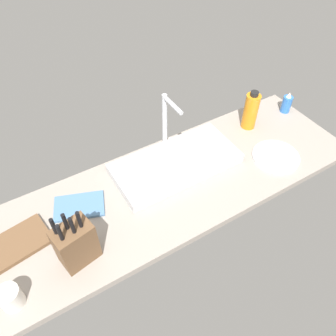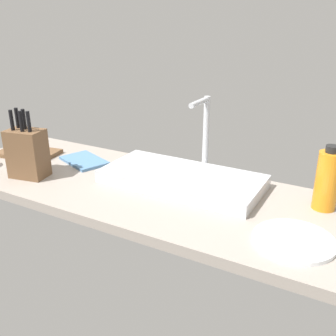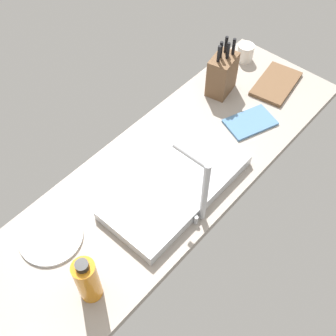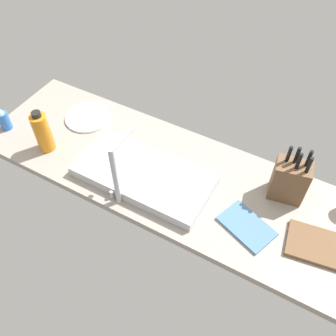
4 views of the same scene
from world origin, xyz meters
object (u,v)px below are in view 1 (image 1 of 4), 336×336
sink_basin (176,163)px  dinner_plate (276,156)px  soap_bottle (287,103)px  water_bottle (251,111)px  faucet (167,120)px  cutting_board (15,245)px  knife_block (76,244)px  coffee_mug (10,298)px  dish_towel (79,206)px

sink_basin → dinner_plate: 49.37cm
sink_basin → soap_bottle: (75.52, 5.15, 2.85)cm
sink_basin → water_bottle: 50.01cm
faucet → cutting_board: bearing=-167.7°
cutting_board → dinner_plate: (121.25, -15.78, -0.30)cm
knife_block → coffee_mug: size_ratio=3.17×
knife_block → soap_bottle: 134.11cm
water_bottle → coffee_mug: water_bottle is taller
faucet → dish_towel: faucet is taller
sink_basin → faucet: bearing=77.5°
cutting_board → dish_towel: size_ratio=1.25×
knife_block → dinner_plate: size_ratio=1.17×
dinner_plate → water_bottle: bearing=81.3°
dish_towel → coffee_mug: (-33.85, -27.11, 3.59)cm
knife_block → cutting_board: bearing=128.4°
water_bottle → coffee_mug: bearing=-166.3°
sink_basin → water_bottle: size_ratio=2.74×
sink_basin → water_bottle: water_bottle is taller
coffee_mug → sink_basin: bearing=17.7°
coffee_mug → dish_towel: bearing=38.7°
faucet → water_bottle: size_ratio=1.44×
faucet → cutting_board: faucet is taller
sink_basin → knife_block: size_ratio=2.23×
knife_block → water_bottle: bearing=3.6°
soap_bottle → coffee_mug: 160.27cm
knife_block → dish_towel: (8.02, 22.52, -9.18)cm
dinner_plate → dish_towel: (-93.01, 20.90, 0.00)cm
sink_basin → dinner_plate: bearing=-23.7°
faucet → dinner_plate: size_ratio=1.36×
faucet → cutting_board: 82.68cm
sink_basin → dinner_plate: (45.18, -19.83, -1.77)cm
dish_towel → water_bottle: bearing=2.8°
water_bottle → coffee_mug: size_ratio=2.57×
cutting_board → water_bottle: water_bottle is taller
water_bottle → dish_towel: (-96.91, -4.72, -9.42)cm
coffee_mug → faucet: bearing=24.9°
dinner_plate → faucet: bearing=142.0°
knife_block → coffee_mug: 26.83cm
sink_basin → soap_bottle: size_ratio=4.83×
soap_bottle → dinner_plate: 39.57cm
water_bottle → knife_block: bearing=-165.4°
sink_basin → water_bottle: (49.08, 5.79, 7.65)cm
sink_basin → faucet: 20.81cm
knife_block → water_bottle: 108.40cm
soap_bottle → dinner_plate: bearing=-140.5°
soap_bottle → coffee_mug: size_ratio=1.46×
water_bottle → faucet: bearing=170.9°
water_bottle → sink_basin: bearing=-173.3°
water_bottle → dinner_plate: bearing=-98.7°
soap_bottle → dish_towel: (-123.34, -4.09, -4.61)cm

